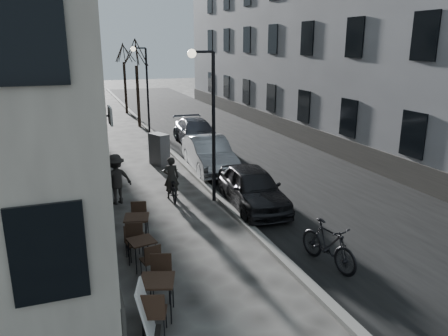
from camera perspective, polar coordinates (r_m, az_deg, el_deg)
ground at (r=10.25m, az=9.90°, el=-15.13°), size 120.00×120.00×0.00m
road at (r=25.54m, az=-0.31°, el=4.10°), size 7.30×60.00×0.00m
kerb at (r=24.57m, az=-8.37°, el=3.60°), size 0.25×60.00×0.12m
streetlamp_near at (r=14.38m, az=-2.04°, el=7.59°), size 0.90×0.28×5.09m
streetlamp_far at (r=25.99m, az=-10.39°, el=11.10°), size 0.90×0.28×5.09m
tree_near at (r=28.89m, az=-11.46°, el=14.50°), size 2.40×2.40×5.70m
tree_far at (r=34.83m, az=-13.04°, el=14.61°), size 2.40×2.40×5.70m
bistro_set_a at (r=9.05m, az=-8.67°, el=-15.95°), size 0.92×1.69×0.96m
bistro_set_b at (r=10.88m, az=-10.65°, el=-10.58°), size 0.69×1.50×0.86m
bistro_set_c at (r=12.10m, az=-11.28°, el=-7.60°), size 0.80×1.63×0.93m
sign_board at (r=8.53m, az=-10.05°, el=-18.60°), size 0.54×0.70×1.11m
utility_cabinet at (r=19.72m, az=-8.46°, el=2.45°), size 0.84×1.06×1.40m
bicycle at (r=15.40m, az=-6.87°, el=-2.29°), size 0.76×1.79×0.92m
cyclist_rider at (r=15.32m, az=-6.91°, el=-1.25°), size 0.58×0.40×1.50m
pedestrian_near at (r=17.40m, az=-16.17°, el=0.67°), size 0.87×0.69×1.71m
pedestrian_mid at (r=15.11m, az=-13.92°, el=-1.42°), size 1.25×0.93×1.72m
pedestrian_far at (r=20.69m, az=-16.86°, el=2.78°), size 0.92×0.91×1.55m
car_near at (r=14.44m, az=3.74°, el=-2.56°), size 1.84×4.04×1.35m
car_mid at (r=18.60m, az=-1.99°, el=1.85°), size 1.75×4.42×1.43m
car_far at (r=23.51m, az=-3.63°, el=4.69°), size 1.99×4.64×1.33m
moped at (r=11.03m, az=13.47°, el=-9.68°), size 0.86×1.93×1.12m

